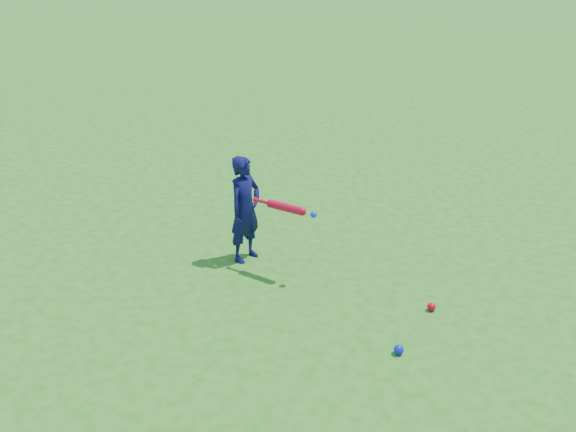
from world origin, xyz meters
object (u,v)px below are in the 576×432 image
Objects in this scene: child at (245,209)px; ground_ball_red at (431,307)px; bat_swing at (288,208)px; ground_ball_blue at (399,350)px.

child reaches higher than ground_ball_red.
ground_ball_blue is at bearing -22.88° from bat_swing.
ground_ball_red is 1.53m from bat_swing.
ground_ball_blue is at bearing -99.08° from ground_ball_red.
ground_ball_blue is 1.67m from bat_swing.
ground_ball_blue reaches higher than ground_ball_red.
bat_swing reaches higher than ground_ball_red.
ground_ball_blue is (-0.12, -0.73, 0.00)m from ground_ball_red.
child is 1.98m from ground_ball_red.
ground_ball_red is 0.95× the size of ground_ball_blue.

